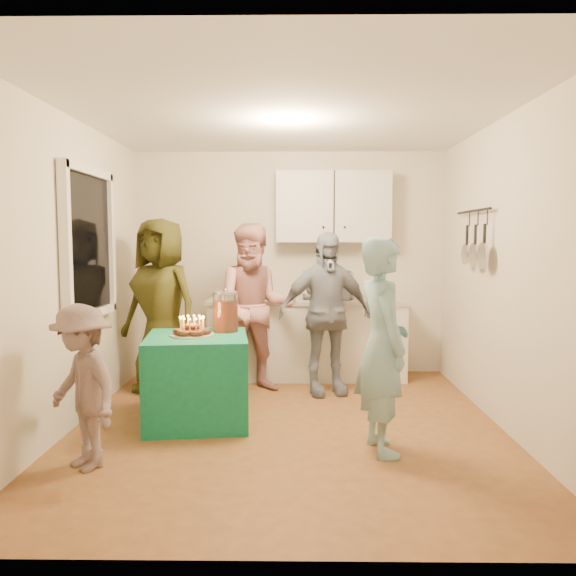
{
  "coord_description": "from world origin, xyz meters",
  "views": [
    {
      "loc": [
        0.06,
        -4.64,
        1.59
      ],
      "look_at": [
        0.0,
        0.35,
        1.15
      ],
      "focal_mm": 35.0,
      "sensor_mm": 36.0,
      "label": 1
    }
  ],
  "objects_px": {
    "woman_back_center": "(255,308)",
    "woman_back_left": "(161,305)",
    "counter": "(307,340)",
    "woman_back_right": "(325,313)",
    "party_table": "(197,379)",
    "punch_jar": "(226,313)",
    "man_birthday": "(382,345)",
    "child_near_left": "(82,387)",
    "microwave": "(327,285)"
  },
  "relations": [
    {
      "from": "woman_back_center",
      "to": "woman_back_left",
      "type": "bearing_deg",
      "value": 174.05
    },
    {
      "from": "counter",
      "to": "woman_back_left",
      "type": "distance_m",
      "value": 1.7
    },
    {
      "from": "woman_back_right",
      "to": "party_table",
      "type": "bearing_deg",
      "value": -156.39
    },
    {
      "from": "punch_jar",
      "to": "counter",
      "type": "bearing_deg",
      "value": 61.13
    },
    {
      "from": "punch_jar",
      "to": "man_birthday",
      "type": "height_order",
      "value": "man_birthday"
    },
    {
      "from": "party_table",
      "to": "child_near_left",
      "type": "bearing_deg",
      "value": -122.02
    },
    {
      "from": "microwave",
      "to": "woman_back_left",
      "type": "distance_m",
      "value": 1.85
    },
    {
      "from": "punch_jar",
      "to": "woman_back_left",
      "type": "xyz_separation_m",
      "value": [
        -0.77,
        0.81,
        -0.03
      ]
    },
    {
      "from": "man_birthday",
      "to": "woman_back_right",
      "type": "height_order",
      "value": "woman_back_right"
    },
    {
      "from": "party_table",
      "to": "child_near_left",
      "type": "height_order",
      "value": "child_near_left"
    },
    {
      "from": "man_birthday",
      "to": "woman_back_center",
      "type": "relative_size",
      "value": 0.92
    },
    {
      "from": "woman_back_left",
      "to": "party_table",
      "type": "bearing_deg",
      "value": -35.7
    },
    {
      "from": "child_near_left",
      "to": "woman_back_left",
      "type": "bearing_deg",
      "value": 129.93
    },
    {
      "from": "microwave",
      "to": "party_table",
      "type": "height_order",
      "value": "microwave"
    },
    {
      "from": "punch_jar",
      "to": "woman_back_left",
      "type": "height_order",
      "value": "woman_back_left"
    },
    {
      "from": "woman_back_left",
      "to": "woman_back_center",
      "type": "height_order",
      "value": "woman_back_left"
    },
    {
      "from": "party_table",
      "to": "woman_back_left",
      "type": "distance_m",
      "value": 1.27
    },
    {
      "from": "party_table",
      "to": "woman_back_left",
      "type": "xyz_separation_m",
      "value": [
        -0.55,
        1.02,
        0.52
      ]
    },
    {
      "from": "punch_jar",
      "to": "woman_back_right",
      "type": "bearing_deg",
      "value": 37.36
    },
    {
      "from": "counter",
      "to": "woman_back_right",
      "type": "height_order",
      "value": "woman_back_right"
    },
    {
      "from": "woman_back_center",
      "to": "child_near_left",
      "type": "xyz_separation_m",
      "value": [
        -1.05,
        -2.01,
        -0.3
      ]
    },
    {
      "from": "microwave",
      "to": "woman_back_center",
      "type": "height_order",
      "value": "woman_back_center"
    },
    {
      "from": "microwave",
      "to": "woman_back_center",
      "type": "relative_size",
      "value": 0.32
    },
    {
      "from": "counter",
      "to": "punch_jar",
      "type": "bearing_deg",
      "value": -118.87
    },
    {
      "from": "child_near_left",
      "to": "man_birthday",
      "type": "bearing_deg",
      "value": 50.99
    },
    {
      "from": "punch_jar",
      "to": "child_near_left",
      "type": "bearing_deg",
      "value": -124.94
    },
    {
      "from": "counter",
      "to": "child_near_left",
      "type": "height_order",
      "value": "child_near_left"
    },
    {
      "from": "counter",
      "to": "man_birthday",
      "type": "distance_m",
      "value": 2.33
    },
    {
      "from": "party_table",
      "to": "punch_jar",
      "type": "distance_m",
      "value": 0.63
    },
    {
      "from": "microwave",
      "to": "man_birthday",
      "type": "distance_m",
      "value": 2.28
    },
    {
      "from": "punch_jar",
      "to": "child_near_left",
      "type": "height_order",
      "value": "child_near_left"
    },
    {
      "from": "woman_back_left",
      "to": "child_near_left",
      "type": "height_order",
      "value": "woman_back_left"
    },
    {
      "from": "man_birthday",
      "to": "child_near_left",
      "type": "relative_size",
      "value": 1.4
    },
    {
      "from": "microwave",
      "to": "child_near_left",
      "type": "bearing_deg",
      "value": -125.41
    },
    {
      "from": "punch_jar",
      "to": "man_birthday",
      "type": "relative_size",
      "value": 0.21
    },
    {
      "from": "party_table",
      "to": "woman_back_center",
      "type": "distance_m",
      "value": 1.22
    },
    {
      "from": "microwave",
      "to": "woman_back_center",
      "type": "xyz_separation_m",
      "value": [
        -0.78,
        -0.57,
        -0.19
      ]
    },
    {
      "from": "woman_back_right",
      "to": "child_near_left",
      "type": "relative_size",
      "value": 1.45
    },
    {
      "from": "man_birthday",
      "to": "child_near_left",
      "type": "xyz_separation_m",
      "value": [
        -2.11,
        -0.34,
        -0.23
      ]
    },
    {
      "from": "woman_back_left",
      "to": "microwave",
      "type": "bearing_deg",
      "value": 44.12
    },
    {
      "from": "counter",
      "to": "punch_jar",
      "type": "xyz_separation_m",
      "value": [
        -0.76,
        -1.38,
        0.5
      ]
    },
    {
      "from": "party_table",
      "to": "woman_back_right",
      "type": "distance_m",
      "value": 1.55
    },
    {
      "from": "man_birthday",
      "to": "child_near_left",
      "type": "distance_m",
      "value": 2.15
    },
    {
      "from": "party_table",
      "to": "punch_jar",
      "type": "height_order",
      "value": "punch_jar"
    },
    {
      "from": "woman_back_center",
      "to": "child_near_left",
      "type": "distance_m",
      "value": 2.29
    },
    {
      "from": "microwave",
      "to": "child_near_left",
      "type": "relative_size",
      "value": 0.48
    },
    {
      "from": "microwave",
      "to": "woman_back_left",
      "type": "xyz_separation_m",
      "value": [
        -1.76,
        -0.57,
        -0.16
      ]
    },
    {
      "from": "punch_jar",
      "to": "man_birthday",
      "type": "distance_m",
      "value": 1.54
    },
    {
      "from": "woman_back_center",
      "to": "child_near_left",
      "type": "relative_size",
      "value": 1.53
    },
    {
      "from": "child_near_left",
      "to": "woman_back_right",
      "type": "bearing_deg",
      "value": 89.16
    }
  ]
}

